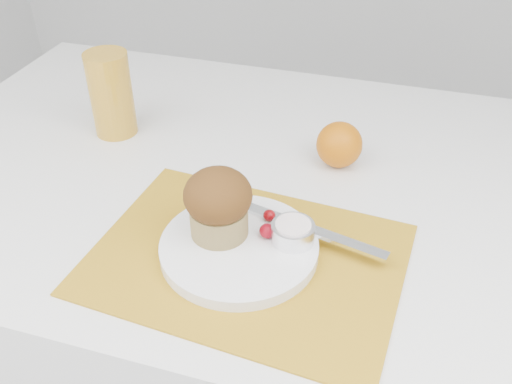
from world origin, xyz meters
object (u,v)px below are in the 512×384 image
(table, at_px, (248,321))
(juice_glass, at_px, (111,94))
(plate, at_px, (239,247))
(muffin, at_px, (218,203))
(orange, at_px, (339,145))

(table, distance_m, juice_glass, 0.53)
(plate, height_order, muffin, muffin)
(juice_glass, xyz_separation_m, muffin, (0.29, -0.24, -0.00))
(table, bearing_deg, muffin, -83.54)
(plate, xyz_separation_m, orange, (0.09, 0.26, 0.03))
(table, distance_m, plate, 0.44)
(table, distance_m, muffin, 0.48)
(juice_glass, relative_size, muffin, 1.52)
(orange, distance_m, muffin, 0.28)
(juice_glass, bearing_deg, muffin, -39.57)
(plate, distance_m, orange, 0.28)
(plate, bearing_deg, orange, 71.11)
(table, distance_m, orange, 0.44)
(table, height_order, juice_glass, juice_glass)
(table, xyz_separation_m, juice_glass, (-0.27, 0.05, 0.45))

